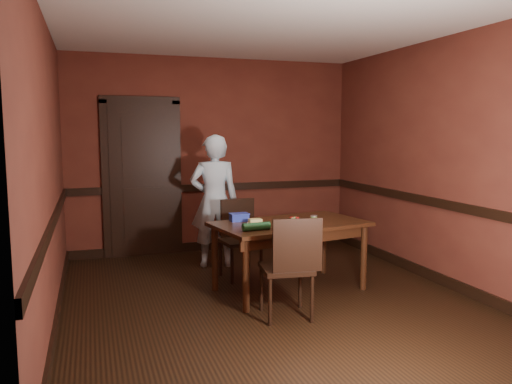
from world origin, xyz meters
TOP-DOWN VIEW (x-y plane):
  - floor at (0.00, 0.00)m, footprint 4.00×4.50m
  - ceiling at (0.00, 0.00)m, footprint 4.00×4.50m
  - wall_back at (0.00, 2.25)m, footprint 4.00×0.02m
  - wall_front at (0.00, -2.25)m, footprint 4.00×0.02m
  - wall_left at (-2.00, 0.00)m, footprint 0.02×4.50m
  - wall_right at (2.00, 0.00)m, footprint 0.02×4.50m
  - dado_back at (0.00, 2.23)m, footprint 4.00×0.03m
  - dado_left at (-1.99, 0.00)m, footprint 0.03×4.50m
  - dado_right at (1.99, 0.00)m, footprint 0.03×4.50m
  - baseboard_back at (0.00, 2.23)m, footprint 4.00×0.03m
  - baseboard_left at (-1.99, 0.00)m, footprint 0.03×4.50m
  - baseboard_right at (1.99, 0.00)m, footprint 0.03×4.50m
  - door at (-1.00, 2.22)m, footprint 1.05×0.07m
  - dining_table at (0.32, 0.18)m, footprint 1.70×1.14m
  - chair_far at (-0.05, 0.77)m, footprint 0.46×0.46m
  - chair_near at (-0.00, -0.52)m, footprint 0.49×0.49m
  - person at (-0.21, 1.38)m, footprint 0.66×0.49m
  - sandwich_plate at (0.34, 0.11)m, footprint 0.25×0.25m
  - sauce_jar at (0.53, 0.03)m, footprint 0.07×0.07m
  - cheese_saucer at (-0.06, 0.18)m, footprint 0.17×0.17m
  - food_tub at (-0.17, 0.41)m, footprint 0.20×0.14m
  - wrapped_veg at (-0.16, -0.13)m, footprint 0.28×0.10m

SIDE VIEW (x-z plane):
  - floor at x=0.00m, z-range -0.01..0.01m
  - baseboard_back at x=0.00m, z-range 0.00..0.12m
  - baseboard_left at x=-1.99m, z-range 0.00..0.12m
  - baseboard_right at x=1.99m, z-range 0.00..0.12m
  - dining_table at x=0.32m, z-range 0.00..0.74m
  - chair_far at x=-0.05m, z-range 0.00..0.90m
  - chair_near at x=0.00m, z-range 0.00..0.94m
  - sandwich_plate at x=0.34m, z-range 0.72..0.79m
  - cheese_saucer at x=-0.06m, z-range 0.73..0.79m
  - wrapped_veg at x=-0.16m, z-range 0.74..0.82m
  - food_tub at x=-0.17m, z-range 0.74..0.82m
  - sauce_jar at x=0.53m, z-range 0.74..0.82m
  - person at x=-0.21m, z-range 0.00..1.65m
  - dado_back at x=0.00m, z-range 0.85..0.95m
  - dado_left at x=-1.99m, z-range 0.85..0.95m
  - dado_right at x=1.99m, z-range 0.85..0.95m
  - door at x=-1.00m, z-range -0.01..2.19m
  - wall_back at x=0.00m, z-range 0.00..2.70m
  - wall_front at x=0.00m, z-range 0.00..2.70m
  - wall_left at x=-2.00m, z-range 0.00..2.70m
  - wall_right at x=2.00m, z-range 0.00..2.70m
  - ceiling at x=0.00m, z-range 2.70..2.71m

